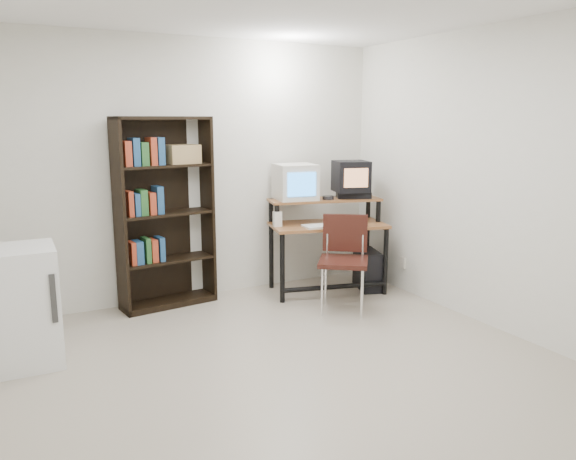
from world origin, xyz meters
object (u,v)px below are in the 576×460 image
pc_tower (367,269)px  crt_tv (351,176)px  bookshelf (164,211)px  mini_fridge (21,307)px  computer_desk (327,228)px  crt_monitor (295,182)px  school_chair (344,252)px

pc_tower → crt_tv: bearing=145.8°
pc_tower → bookshelf: size_ratio=0.24×
bookshelf → mini_fridge: 1.66m
computer_desk → crt_monitor: (-0.27, 0.21, 0.47)m
computer_desk → crt_monitor: 0.58m
bookshelf → mini_fridge: bookshelf is taller
computer_desk → bookshelf: 1.70m
pc_tower → mini_fridge: bearing=-156.2°
crt_monitor → crt_tv: 0.61m
crt_monitor → mini_fridge: size_ratio=0.52×
crt_tv → mini_fridge: (-3.28, -0.54, -0.77)m
pc_tower → bookshelf: bearing=-175.6°
crt_tv → bookshelf: size_ratio=0.23×
computer_desk → bookshelf: (-1.64, 0.34, 0.25)m
school_chair → mini_fridge: 2.82m
crt_monitor → crt_tv: bearing=-8.1°
crt_monitor → pc_tower: crt_monitor is taller
computer_desk → school_chair: computer_desk is taller
crt_tv → bookshelf: (-1.95, 0.32, -0.27)m
mini_fridge → bookshelf: bearing=34.1°
school_chair → mini_fridge: (-2.82, 0.05, -0.11)m
school_chair → mini_fridge: size_ratio=1.01×
pc_tower → mini_fridge: size_ratio=0.50×
pc_tower → school_chair: school_chair is taller
crt_monitor → pc_tower: size_ratio=1.03×
crt_tv → school_chair: bearing=-112.0°
computer_desk → crt_tv: size_ratio=3.04×
crt_monitor → school_chair: size_ratio=0.51×
computer_desk → crt_tv: crt_tv is taller
computer_desk → school_chair: (-0.16, -0.57, -0.13)m
bookshelf → crt_tv: bearing=-16.3°
pc_tower → bookshelf: bookshelf is taller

